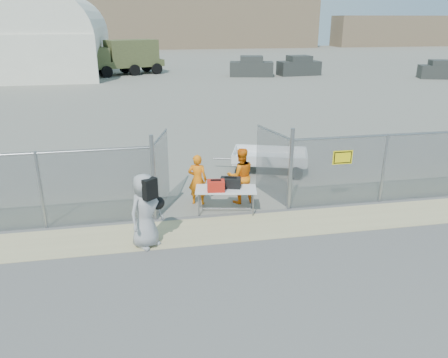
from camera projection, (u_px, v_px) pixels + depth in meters
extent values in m
plane|color=#504F4F|center=(239.00, 246.00, 11.09)|extent=(160.00, 160.00, 0.00)
cube|color=gray|center=(159.00, 69.00, 49.82)|extent=(160.00, 80.00, 0.01)
cube|color=#C4B782|center=(231.00, 229.00, 12.01)|extent=(44.00, 1.60, 0.01)
cube|color=red|center=(216.00, 186.00, 12.57)|extent=(0.54, 0.39, 0.31)
cube|color=black|center=(231.00, 183.00, 12.85)|extent=(0.67, 0.50, 0.29)
imported|color=orange|center=(198.00, 180.00, 13.36)|extent=(0.67, 0.54, 1.60)
imported|color=orange|center=(241.00, 176.00, 13.47)|extent=(0.89, 0.71, 1.76)
imported|color=#9C9C9D|center=(145.00, 211.00, 10.81)|extent=(1.12, 1.07, 1.93)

